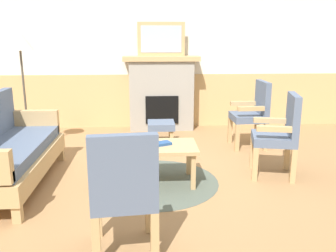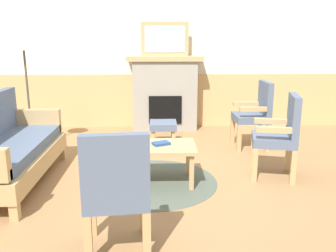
{
  "view_description": "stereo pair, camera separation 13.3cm",
  "coord_description": "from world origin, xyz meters",
  "px_view_note": "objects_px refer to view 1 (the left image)",
  "views": [
    {
      "loc": [
        -0.25,
        -3.94,
        1.63
      ],
      "look_at": [
        0.0,
        0.35,
        0.55
      ],
      "focal_mm": 38.89,
      "sensor_mm": 36.0,
      "label": 1
    },
    {
      "loc": [
        -0.11,
        -3.95,
        1.63
      ],
      "look_at": [
        0.0,
        0.35,
        0.55
      ],
      "focal_mm": 38.89,
      "sensor_mm": 36.0,
      "label": 2
    }
  ],
  "objects_px": {
    "coffee_table": "(154,150)",
    "armchair_near_fireplace": "(253,111)",
    "book_on_table": "(162,143)",
    "armchair_by_window_left": "(280,132)",
    "couch": "(8,152)",
    "framed_picture": "(161,39)",
    "armchair_front_left": "(124,188)",
    "fireplace": "(161,92)",
    "floor_lamp_by_couch": "(20,48)",
    "footstool": "(161,127)"
  },
  "relations": [
    {
      "from": "coffee_table",
      "to": "armchair_near_fireplace",
      "type": "xyz_separation_m",
      "value": [
        1.49,
        1.3,
        0.15
      ]
    },
    {
      "from": "book_on_table",
      "to": "armchair_by_window_left",
      "type": "relative_size",
      "value": 0.19
    },
    {
      "from": "couch",
      "to": "coffee_table",
      "type": "xyz_separation_m",
      "value": [
        1.58,
        0.0,
        -0.01
      ]
    },
    {
      "from": "couch",
      "to": "book_on_table",
      "type": "distance_m",
      "value": 1.68
    },
    {
      "from": "framed_picture",
      "to": "book_on_table",
      "type": "height_order",
      "value": "framed_picture"
    },
    {
      "from": "framed_picture",
      "to": "coffee_table",
      "type": "distance_m",
      "value": 2.7
    },
    {
      "from": "framed_picture",
      "to": "armchair_front_left",
      "type": "xyz_separation_m",
      "value": [
        -0.43,
        -3.8,
        -1.02
      ]
    },
    {
      "from": "fireplace",
      "to": "coffee_table",
      "type": "xyz_separation_m",
      "value": [
        -0.18,
        -2.43,
        -0.27
      ]
    },
    {
      "from": "framed_picture",
      "to": "couch",
      "type": "height_order",
      "value": "framed_picture"
    },
    {
      "from": "fireplace",
      "to": "coffee_table",
      "type": "distance_m",
      "value": 2.45
    },
    {
      "from": "couch",
      "to": "fireplace",
      "type": "bearing_deg",
      "value": 53.97
    },
    {
      "from": "fireplace",
      "to": "armchair_near_fireplace",
      "type": "relative_size",
      "value": 1.33
    },
    {
      "from": "fireplace",
      "to": "couch",
      "type": "height_order",
      "value": "fireplace"
    },
    {
      "from": "fireplace",
      "to": "armchair_front_left",
      "type": "relative_size",
      "value": 1.33
    },
    {
      "from": "armchair_near_fireplace",
      "to": "framed_picture",
      "type": "bearing_deg",
      "value": 139.18
    },
    {
      "from": "fireplace",
      "to": "armchair_by_window_left",
      "type": "bearing_deg",
      "value": -60.63
    },
    {
      "from": "armchair_near_fireplace",
      "to": "floor_lamp_by_couch",
      "type": "height_order",
      "value": "floor_lamp_by_couch"
    },
    {
      "from": "coffee_table",
      "to": "armchair_front_left",
      "type": "bearing_deg",
      "value": -100.1
    },
    {
      "from": "fireplace",
      "to": "coffee_table",
      "type": "height_order",
      "value": "fireplace"
    },
    {
      "from": "framed_picture",
      "to": "armchair_front_left",
      "type": "bearing_deg",
      "value": -96.45
    },
    {
      "from": "footstool",
      "to": "floor_lamp_by_couch",
      "type": "xyz_separation_m",
      "value": [
        -1.91,
        -0.17,
        1.17
      ]
    },
    {
      "from": "coffee_table",
      "to": "armchair_by_window_left",
      "type": "height_order",
      "value": "armchair_by_window_left"
    },
    {
      "from": "book_on_table",
      "to": "footstool",
      "type": "bearing_deg",
      "value": 88.36
    },
    {
      "from": "book_on_table",
      "to": "floor_lamp_by_couch",
      "type": "relative_size",
      "value": 0.11
    },
    {
      "from": "coffee_table",
      "to": "floor_lamp_by_couch",
      "type": "distance_m",
      "value": 2.43
    },
    {
      "from": "framed_picture",
      "to": "footstool",
      "type": "relative_size",
      "value": 2.0
    },
    {
      "from": "fireplace",
      "to": "armchair_front_left",
      "type": "distance_m",
      "value": 3.83
    },
    {
      "from": "fireplace",
      "to": "coffee_table",
      "type": "bearing_deg",
      "value": -94.36
    },
    {
      "from": "coffee_table",
      "to": "armchair_by_window_left",
      "type": "distance_m",
      "value": 1.49
    },
    {
      "from": "couch",
      "to": "armchair_by_window_left",
      "type": "height_order",
      "value": "same"
    },
    {
      "from": "armchair_front_left",
      "to": "floor_lamp_by_couch",
      "type": "height_order",
      "value": "floor_lamp_by_couch"
    },
    {
      "from": "fireplace",
      "to": "framed_picture",
      "type": "height_order",
      "value": "framed_picture"
    },
    {
      "from": "framed_picture",
      "to": "armchair_by_window_left",
      "type": "xyz_separation_m",
      "value": [
        1.29,
        -2.29,
        -1.02
      ]
    },
    {
      "from": "couch",
      "to": "book_on_table",
      "type": "xyz_separation_m",
      "value": [
        1.68,
        0.02,
        0.06
      ]
    },
    {
      "from": "couch",
      "to": "floor_lamp_by_couch",
      "type": "xyz_separation_m",
      "value": [
        -0.19,
        1.28,
        1.05
      ]
    },
    {
      "from": "couch",
      "to": "armchair_by_window_left",
      "type": "relative_size",
      "value": 1.84
    },
    {
      "from": "footstool",
      "to": "armchair_by_window_left",
      "type": "bearing_deg",
      "value": -44.29
    },
    {
      "from": "floor_lamp_by_couch",
      "to": "armchair_front_left",
      "type": "bearing_deg",
      "value": -59.96
    },
    {
      "from": "framed_picture",
      "to": "footstool",
      "type": "xyz_separation_m",
      "value": [
        -0.05,
        -0.99,
        -1.28
      ]
    },
    {
      "from": "footstool",
      "to": "armchair_front_left",
      "type": "xyz_separation_m",
      "value": [
        -0.38,
        -2.81,
        0.25
      ]
    },
    {
      "from": "fireplace",
      "to": "armchair_near_fireplace",
      "type": "bearing_deg",
      "value": -40.81
    },
    {
      "from": "couch",
      "to": "coffee_table",
      "type": "relative_size",
      "value": 1.88
    },
    {
      "from": "coffee_table",
      "to": "footstool",
      "type": "distance_m",
      "value": 1.45
    },
    {
      "from": "framed_picture",
      "to": "coffee_table",
      "type": "bearing_deg",
      "value": -94.36
    },
    {
      "from": "couch",
      "to": "armchair_by_window_left",
      "type": "xyz_separation_m",
      "value": [
        3.06,
        0.14,
        0.14
      ]
    },
    {
      "from": "coffee_table",
      "to": "floor_lamp_by_couch",
      "type": "relative_size",
      "value": 0.57
    },
    {
      "from": "coffee_table",
      "to": "fireplace",
      "type": "bearing_deg",
      "value": 85.64
    },
    {
      "from": "coffee_table",
      "to": "footstool",
      "type": "bearing_deg",
      "value": 84.52
    },
    {
      "from": "floor_lamp_by_couch",
      "to": "coffee_table",
      "type": "bearing_deg",
      "value": -35.66
    },
    {
      "from": "couch",
      "to": "book_on_table",
      "type": "bearing_deg",
      "value": 0.55
    }
  ]
}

